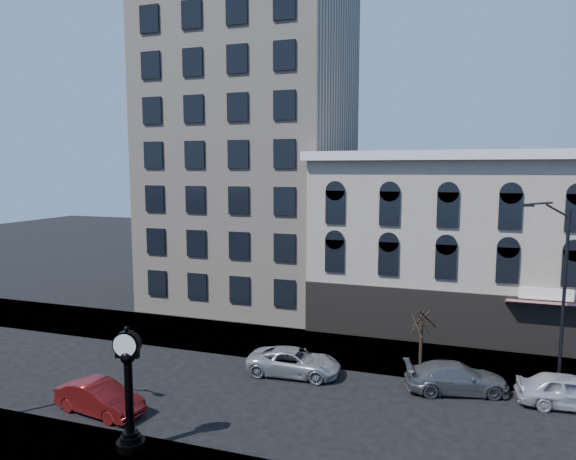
% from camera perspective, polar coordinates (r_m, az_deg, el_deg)
% --- Properties ---
extents(ground, '(160.00, 160.00, 0.00)m').
position_cam_1_polar(ground, '(27.44, -6.96, -17.64)').
color(ground, black).
rests_on(ground, ground).
extents(sidewalk_far, '(160.00, 6.00, 0.12)m').
position_cam_1_polar(sidewalk_far, '(34.29, -1.07, -12.40)').
color(sidewalk_far, '#9D978E').
rests_on(sidewalk_far, ground).
extents(cream_tower, '(15.90, 15.40, 42.50)m').
position_cam_1_polar(cream_tower, '(45.46, -3.91, 16.88)').
color(cream_tower, beige).
rests_on(cream_tower, ground).
extents(victorian_row, '(22.60, 11.19, 12.50)m').
position_cam_1_polar(victorian_row, '(38.79, 20.00, -1.53)').
color(victorian_row, '#AD9F8F').
rests_on(victorian_row, ground).
extents(street_clock, '(1.15, 1.15, 5.07)m').
position_cam_1_polar(street_clock, '(22.39, -17.25, -16.98)').
color(street_clock, black).
rests_on(street_clock, sidewalk_near).
extents(street_lamp_far, '(2.53, 0.39, 9.76)m').
position_cam_1_polar(street_lamp_far, '(29.11, 27.22, -1.55)').
color(street_lamp_far, black).
rests_on(street_lamp_far, sidewalk_far).
extents(bare_tree_far, '(2.34, 2.34, 4.02)m').
position_cam_1_polar(bare_tree_far, '(30.77, 14.65, -8.86)').
color(bare_tree_far, black).
rests_on(bare_tree_far, sidewalk_far).
extents(car_near_b, '(4.62, 2.19, 1.46)m').
position_cam_1_polar(car_near_b, '(26.62, -20.19, -17.09)').
color(car_near_b, maroon).
rests_on(car_near_b, ground).
extents(car_far_a, '(5.28, 2.67, 1.43)m').
position_cam_1_polar(car_far_a, '(29.30, 0.70, -14.45)').
color(car_far_a, '#A5A8AD').
rests_on(car_far_a, ground).
extents(car_far_b, '(5.52, 3.35, 1.49)m').
position_cam_1_polar(car_far_b, '(28.54, 18.19, -15.32)').
color(car_far_b, '#595B60').
rests_on(car_far_b, ground).
extents(car_far_c, '(4.87, 2.27, 1.61)m').
position_cam_1_polar(car_far_c, '(28.91, 28.81, -15.41)').
color(car_far_c, silver).
rests_on(car_far_c, ground).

